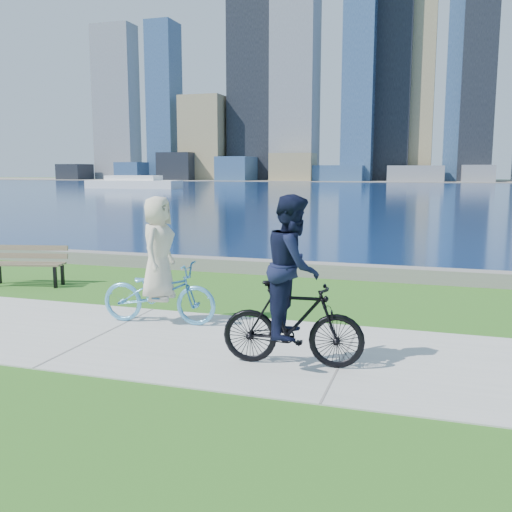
{
  "coord_description": "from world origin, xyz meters",
  "views": [
    {
      "loc": [
        5.19,
        -7.98,
        2.72
      ],
      "look_at": [
        1.98,
        2.17,
        1.1
      ],
      "focal_mm": 40.0,
      "sensor_mm": 36.0,
      "label": 1
    }
  ],
  "objects": [
    {
      "name": "ground",
      "position": [
        0.0,
        0.0,
        0.0
      ],
      "size": [
        320.0,
        320.0,
        0.0
      ],
      "primitive_type": "plane",
      "color": "#275D18",
      "rests_on": "ground"
    },
    {
      "name": "bay_water",
      "position": [
        0.0,
        72.0,
        0.0
      ],
      "size": [
        320.0,
        131.0,
        0.01
      ],
      "primitive_type": "cube",
      "color": "#0B1F49",
      "rests_on": "ground"
    },
    {
      "name": "cyclist_woman",
      "position": [
        0.58,
        0.89,
        0.85
      ],
      "size": [
        0.92,
        2.14,
        2.25
      ],
      "rotation": [
        0.0,
        0.0,
        1.67
      ],
      "color": "#5DAFE2",
      "rests_on": "ground"
    },
    {
      "name": "concrete_path",
      "position": [
        0.0,
        0.0,
        0.01
      ],
      "size": [
        80.0,
        3.5,
        0.02
      ],
      "primitive_type": "cube",
      "color": "#ACADA8",
      "rests_on": "ground"
    },
    {
      "name": "ferry_near",
      "position": [
        -36.28,
        64.98,
        0.77
      ],
      "size": [
        13.66,
        3.9,
        1.85
      ],
      "color": "white",
      "rests_on": "ground"
    },
    {
      "name": "park_bench",
      "position": [
        -3.98,
        3.08,
        0.57
      ],
      "size": [
        1.88,
        0.99,
        0.93
      ],
      "rotation": [
        0.0,
        0.0,
        0.22
      ],
      "color": "black",
      "rests_on": "ground"
    },
    {
      "name": "cyclist_man",
      "position": [
        3.37,
        -0.55,
        1.02
      ],
      "size": [
        0.81,
        2.02,
        2.37
      ],
      "rotation": [
        0.0,
        0.0,
        1.67
      ],
      "color": "black",
      "rests_on": "ground"
    },
    {
      "name": "seawall",
      "position": [
        0.0,
        6.2,
        0.17
      ],
      "size": [
        90.0,
        0.5,
        0.35
      ],
      "primitive_type": "cube",
      "color": "slate",
      "rests_on": "ground"
    },
    {
      "name": "city_skyline",
      "position": [
        -0.35,
        129.44,
        24.51
      ],
      "size": [
        177.98,
        22.18,
        76.0
      ],
      "color": "black",
      "rests_on": "ground"
    },
    {
      "name": "far_shore",
      "position": [
        0.0,
        130.0,
        0.06
      ],
      "size": [
        320.0,
        30.0,
        0.12
      ],
      "primitive_type": "cube",
      "color": "slate",
      "rests_on": "ground"
    }
  ]
}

